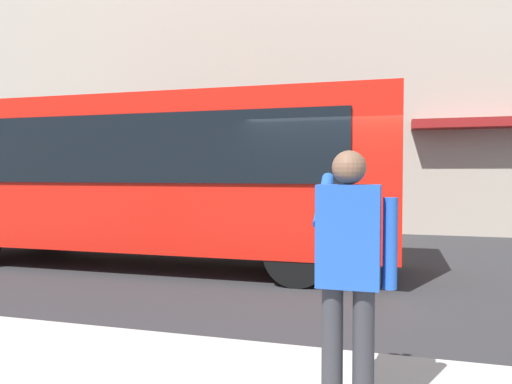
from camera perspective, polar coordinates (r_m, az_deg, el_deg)
ground_plane at (r=8.01m, az=9.33°, el=-10.09°), size 60.00×60.00×0.00m
building_facade_far at (r=15.22m, az=12.61°, el=18.51°), size 28.00×1.55×12.00m
red_bus at (r=9.34m, az=-12.33°, el=2.04°), size 9.05×2.54×3.08m
pedestrian_photographer at (r=3.25m, az=10.80°, el=-7.80°), size 0.53×0.52×1.70m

